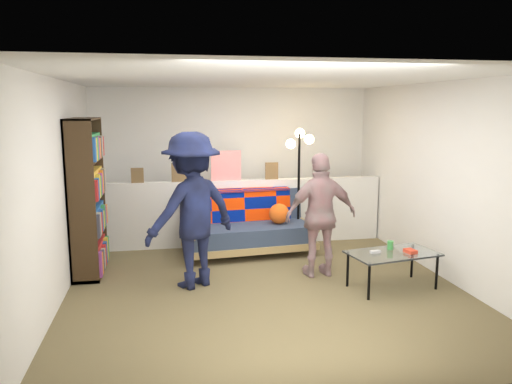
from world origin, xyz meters
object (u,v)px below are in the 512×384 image
Objects in this scene: floor_lamp at (299,164)px; futon_sofa at (249,228)px; coffee_table at (393,255)px; bookshelf at (87,202)px; person_right at (321,215)px; person_left at (192,210)px.

futon_sofa is at bearing -166.56° from floor_lamp.
bookshelf is at bearing 160.57° from coffee_table.
floor_lamp reaches higher than futon_sofa.
bookshelf is 1.27× the size of person_right.
person_left is at bearing -0.63° from person_right.
bookshelf is 1.78× the size of coffee_table.
futon_sofa is 0.98× the size of bookshelf.
floor_lamp reaches higher than coffee_table.
bookshelf is 1.10× the size of floor_lamp.
futon_sofa is 1.25× the size of person_right.
person_left reaches higher than person_right.
futon_sofa is at bearing 129.17° from coffee_table.
person_left is at bearing -125.99° from futon_sofa.
person_right reaches higher than futon_sofa.
coffee_table is (1.40, -1.72, 0.03)m from futon_sofa.
person_left is at bearing -140.06° from floor_lamp.
futon_sofa is at bearing -156.79° from person_left.
futon_sofa is 1.08× the size of floor_lamp.
futon_sofa reaches higher than coffee_table.
bookshelf is 3.03m from floor_lamp.
bookshelf is 3.80m from coffee_table.
coffee_table is 2.40m from person_left.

